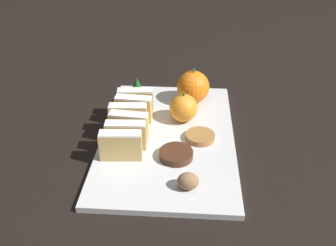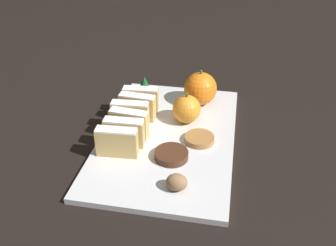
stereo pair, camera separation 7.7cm
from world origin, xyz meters
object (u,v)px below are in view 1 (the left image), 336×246
(orange_near, at_px, (193,87))
(walnut, at_px, (188,181))
(orange_far, at_px, (183,108))
(chocolate_cookie, at_px, (176,154))

(orange_near, relative_size, walnut, 2.28)
(orange_near, distance_m, walnut, 0.31)
(orange_far, relative_size, chocolate_cookie, 1.07)
(orange_far, height_order, chocolate_cookie, orange_far)
(orange_near, bearing_deg, walnut, -90.90)
(orange_far, xyz_separation_m, walnut, (0.02, -0.22, -0.02))
(orange_near, bearing_deg, orange_far, -103.06)
(orange_far, distance_m, chocolate_cookie, 0.14)
(orange_near, height_order, orange_far, orange_near)
(orange_far, xyz_separation_m, chocolate_cookie, (-0.01, -0.14, -0.02))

